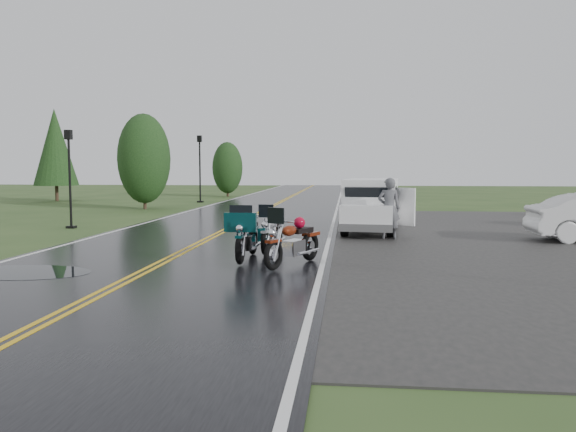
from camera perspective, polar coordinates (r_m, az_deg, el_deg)
The scene contains 13 objects.
ground at distance 13.61m, azimuth -12.76°, elevation -4.81°, with size 120.00×120.00×0.00m, color #2D471E.
road at distance 23.22m, azimuth -4.80°, elevation -0.67°, with size 8.00×100.00×0.04m, color black.
parking_pad at distance 19.04m, azimuth 26.44°, elevation -2.41°, with size 14.00×24.00×0.03m, color black.
motorcycle_red at distance 12.08m, azimuth -1.50°, elevation -2.71°, with size 0.82×2.26×1.33m, color #5E1B0A, non-canonical shape.
motorcycle_teal at distance 12.83m, azimuth -4.90°, elevation -2.20°, with size 0.84×2.32×1.37m, color #042F31, non-canonical shape.
motorcycle_silver at distance 14.19m, azimuth -2.33°, elevation -1.72°, with size 0.78×2.14×1.27m, color #929298, non-canonical shape.
van_white at distance 18.46m, azimuth 5.79°, elevation 0.80°, with size 1.82×4.87×1.91m, color white, non-canonical shape.
person_at_van at distance 17.99m, azimuth 10.22°, elevation 0.68°, with size 0.70×0.46×1.93m, color #535459.
lamp_post_near_left at distance 22.58m, azimuth -21.29°, elevation 3.54°, with size 0.32×0.32×3.72m, color black, non-canonical shape.
lamp_post_far_left at distance 37.37m, azimuth -8.94°, elevation 4.77°, with size 0.38×0.38×4.43m, color black, non-canonical shape.
tree_left_mid at distance 31.99m, azimuth -14.40°, elevation 4.71°, with size 2.87×2.87×4.48m, color #1E3D19, non-canonical shape.
tree_left_far at distance 44.77m, azimuth -6.16°, elevation 4.34°, with size 2.40×2.40×3.69m, color #1E3D19, non-canonical shape.
pine_left_far at distance 41.61m, azimuth -22.54°, elevation 5.64°, with size 2.95×2.95×6.15m, color #1E3D19, non-canonical shape.
Camera 1 is at (4.35, -12.70, 2.27)m, focal length 35.00 mm.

